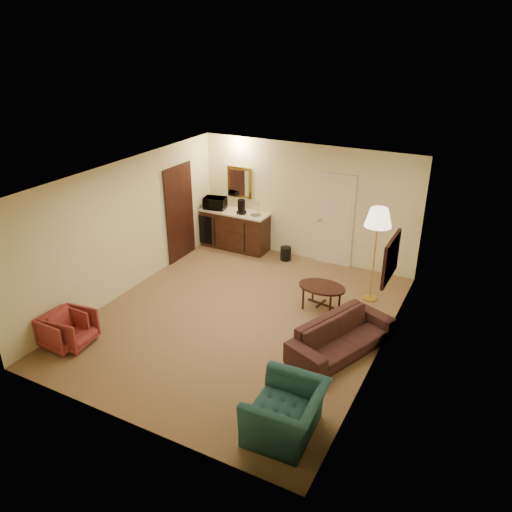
{
  "coord_description": "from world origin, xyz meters",
  "views": [
    {
      "loc": [
        3.84,
        -6.76,
        4.8
      ],
      "look_at": [
        0.06,
        0.5,
        1.04
      ],
      "focal_mm": 35.0,
      "sensor_mm": 36.0,
      "label": 1
    }
  ],
  "objects_px": {
    "teal_armchair": "(286,405)",
    "floor_lamp": "(374,255)",
    "microwave": "(215,202)",
    "rose_chair_near": "(72,327)",
    "coffee_maker": "(241,207)",
    "coffee_table": "(321,298)",
    "waste_bin": "(286,254)",
    "rose_chair_far": "(63,329)",
    "wetbar_cabinet": "(235,230)",
    "sofa": "(342,331)"
  },
  "relations": [
    {
      "from": "floor_lamp",
      "to": "rose_chair_far",
      "type": "bearing_deg",
      "value": -136.43
    },
    {
      "from": "coffee_maker",
      "to": "rose_chair_far",
      "type": "bearing_deg",
      "value": -84.01
    },
    {
      "from": "coffee_table",
      "to": "teal_armchair",
      "type": "bearing_deg",
      "value": -77.38
    },
    {
      "from": "coffee_table",
      "to": "floor_lamp",
      "type": "height_order",
      "value": "floor_lamp"
    },
    {
      "from": "rose_chair_near",
      "to": "coffee_maker",
      "type": "height_order",
      "value": "coffee_maker"
    },
    {
      "from": "coffee_table",
      "to": "rose_chair_near",
      "type": "bearing_deg",
      "value": -137.84
    },
    {
      "from": "teal_armchair",
      "to": "coffee_table",
      "type": "relative_size",
      "value": 1.18
    },
    {
      "from": "rose_chair_far",
      "to": "waste_bin",
      "type": "height_order",
      "value": "rose_chair_far"
    },
    {
      "from": "teal_armchair",
      "to": "sofa",
      "type": "bearing_deg",
      "value": 175.76
    },
    {
      "from": "sofa",
      "to": "rose_chair_near",
      "type": "relative_size",
      "value": 2.96
    },
    {
      "from": "waste_bin",
      "to": "floor_lamp",
      "type": "bearing_deg",
      "value": -22.11
    },
    {
      "from": "coffee_maker",
      "to": "waste_bin",
      "type": "bearing_deg",
      "value": 14.51
    },
    {
      "from": "coffee_table",
      "to": "floor_lamp",
      "type": "bearing_deg",
      "value": 49.33
    },
    {
      "from": "teal_armchair",
      "to": "floor_lamp",
      "type": "height_order",
      "value": "floor_lamp"
    },
    {
      "from": "sofa",
      "to": "teal_armchair",
      "type": "height_order",
      "value": "teal_armchair"
    },
    {
      "from": "sofa",
      "to": "microwave",
      "type": "relative_size",
      "value": 3.8
    },
    {
      "from": "teal_armchair",
      "to": "rose_chair_near",
      "type": "distance_m",
      "value": 3.95
    },
    {
      "from": "floor_lamp",
      "to": "sofa",
      "type": "bearing_deg",
      "value": -88.54
    },
    {
      "from": "rose_chair_near",
      "to": "floor_lamp",
      "type": "height_order",
      "value": "floor_lamp"
    },
    {
      "from": "coffee_table",
      "to": "sofa",
      "type": "bearing_deg",
      "value": -54.71
    },
    {
      "from": "rose_chair_far",
      "to": "waste_bin",
      "type": "relative_size",
      "value": 2.08
    },
    {
      "from": "sofa",
      "to": "rose_chair_near",
      "type": "height_order",
      "value": "sofa"
    },
    {
      "from": "sofa",
      "to": "coffee_table",
      "type": "relative_size",
      "value": 2.18
    },
    {
      "from": "wetbar_cabinet",
      "to": "teal_armchair",
      "type": "xyz_separation_m",
      "value": [
        3.55,
        -4.92,
        -0.01
      ]
    },
    {
      "from": "teal_armchair",
      "to": "waste_bin",
      "type": "relative_size",
      "value": 3.4
    },
    {
      "from": "teal_armchair",
      "to": "coffee_table",
      "type": "xyz_separation_m",
      "value": [
        -0.7,
        3.14,
        -0.2
      ]
    },
    {
      "from": "sofa",
      "to": "coffee_maker",
      "type": "relative_size",
      "value": 5.74
    },
    {
      "from": "microwave",
      "to": "floor_lamp",
      "type": "bearing_deg",
      "value": -23.65
    },
    {
      "from": "wetbar_cabinet",
      "to": "waste_bin",
      "type": "bearing_deg",
      "value": -2.97
    },
    {
      "from": "wetbar_cabinet",
      "to": "waste_bin",
      "type": "distance_m",
      "value": 1.39
    },
    {
      "from": "teal_armchair",
      "to": "wetbar_cabinet",
      "type": "bearing_deg",
      "value": -147.04
    },
    {
      "from": "wetbar_cabinet",
      "to": "coffee_table",
      "type": "distance_m",
      "value": 3.37
    },
    {
      "from": "rose_chair_far",
      "to": "floor_lamp",
      "type": "height_order",
      "value": "floor_lamp"
    },
    {
      "from": "floor_lamp",
      "to": "waste_bin",
      "type": "xyz_separation_m",
      "value": [
        -2.2,
        0.89,
        -0.78
      ]
    },
    {
      "from": "waste_bin",
      "to": "microwave",
      "type": "bearing_deg",
      "value": 179.48
    },
    {
      "from": "waste_bin",
      "to": "rose_chair_far",
      "type": "bearing_deg",
      "value": -111.28
    },
    {
      "from": "rose_chair_far",
      "to": "floor_lamp",
      "type": "xyz_separation_m",
      "value": [
        4.05,
        3.85,
        0.62
      ]
    },
    {
      "from": "teal_armchair",
      "to": "floor_lamp",
      "type": "distance_m",
      "value": 3.98
    },
    {
      "from": "sofa",
      "to": "floor_lamp",
      "type": "xyz_separation_m",
      "value": [
        -0.05,
        1.88,
        0.56
      ]
    },
    {
      "from": "coffee_table",
      "to": "waste_bin",
      "type": "distance_m",
      "value": 2.28
    },
    {
      "from": "coffee_table",
      "to": "coffee_maker",
      "type": "xyz_separation_m",
      "value": [
        -2.63,
        1.72,
        0.83
      ]
    },
    {
      "from": "wetbar_cabinet",
      "to": "coffee_maker",
      "type": "height_order",
      "value": "coffee_maker"
    },
    {
      "from": "wetbar_cabinet",
      "to": "waste_bin",
      "type": "height_order",
      "value": "wetbar_cabinet"
    },
    {
      "from": "wetbar_cabinet",
      "to": "waste_bin",
      "type": "relative_size",
      "value": 5.39
    },
    {
      "from": "floor_lamp",
      "to": "coffee_maker",
      "type": "distance_m",
      "value": 3.46
    },
    {
      "from": "floor_lamp",
      "to": "coffee_maker",
      "type": "relative_size",
      "value": 5.61
    },
    {
      "from": "sofa",
      "to": "rose_chair_near",
      "type": "bearing_deg",
      "value": 137.04
    },
    {
      "from": "rose_chair_near",
      "to": "coffee_table",
      "type": "bearing_deg",
      "value": -54.8
    },
    {
      "from": "rose_chair_far",
      "to": "floor_lamp",
      "type": "bearing_deg",
      "value": -44.9
    },
    {
      "from": "rose_chair_far",
      "to": "waste_bin",
      "type": "xyz_separation_m",
      "value": [
        1.85,
        4.75,
        -0.16
      ]
    }
  ]
}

